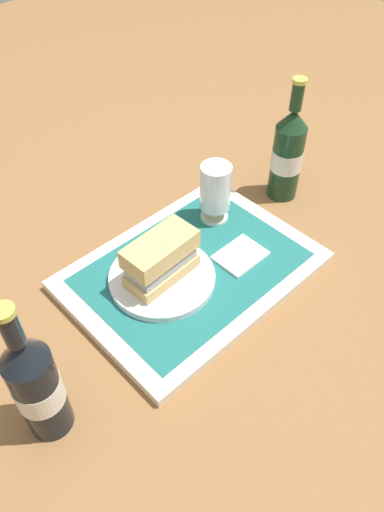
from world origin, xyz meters
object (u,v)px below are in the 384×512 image
sandwich (162,257)px  beer_glass (215,190)px  second_bottle (36,385)px  beer_bottle (288,153)px  plate (162,278)px

sandwich → beer_glass: (0.18, 0.05, 0.01)m
second_bottle → beer_bottle: bearing=9.1°
second_bottle → sandwich: bearing=15.5°
plate → beer_bottle: 0.38m
beer_bottle → beer_glass: bearing=170.9°
sandwich → beer_glass: size_ratio=1.08×
beer_bottle → sandwich: bearing=-176.1°
beer_bottle → second_bottle: size_ratio=1.00×
beer_glass → beer_bottle: size_ratio=0.47×
sandwich → beer_bottle: (0.37, 0.03, 0.03)m
plate → beer_glass: (0.19, 0.05, 0.06)m
beer_glass → second_bottle: size_ratio=0.47×
second_bottle → plate: bearing=15.7°
second_bottle → beer_glass: bearing=15.9°
plate → beer_glass: 0.21m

